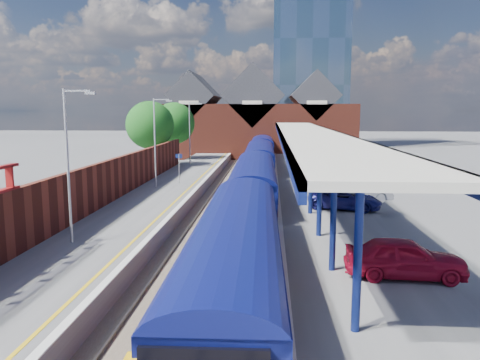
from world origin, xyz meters
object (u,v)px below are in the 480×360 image
Objects in this scene: platform_sign at (179,163)px; parked_car_red at (405,258)px; lamp_post_c at (156,137)px; parked_car_blue at (345,199)px; lamp_post_b at (70,157)px; lamp_post_d at (191,129)px; train at (257,168)px; parked_car_dark at (344,184)px; parked_car_silver at (358,191)px.

parked_car_red is at bearing -59.86° from platform_sign.
lamp_post_c is 15.95m from parked_car_blue.
lamp_post_c is at bearing 76.56° from parked_car_blue.
lamp_post_c is (0.00, 16.00, 0.00)m from lamp_post_b.
parked_car_red is at bearing -68.67° from lamp_post_d.
train is 8.42m from parked_car_dark.
lamp_post_b reaches higher than platform_sign.
parked_car_dark is (14.49, -1.25, -3.43)m from lamp_post_c.
lamp_post_d reaches higher than parked_car_silver.
lamp_post_d is at bearing 90.00° from lamp_post_c.
lamp_post_d is 38.36m from parked_car_red.
parked_car_silver is 1.13× the size of parked_car_dark.
lamp_post_b is 1.81× the size of parked_car_dark.
lamp_post_c is 16.00m from lamp_post_d.
platform_sign reaches higher than parked_car_dark.
parked_car_dark is 6.43m from parked_car_blue.
lamp_post_b and lamp_post_c have the same top height.
lamp_post_d is at bearing 32.91° from parked_car_dark.
parked_car_red is (13.90, -3.60, -3.26)m from lamp_post_b.
train is 24.27m from parked_car_red.
parked_car_red is (13.90, -35.60, -3.26)m from lamp_post_d.
platform_sign is 0.56× the size of parked_car_blue.
train is 26.38× the size of platform_sign.
lamp_post_b is at bearing -94.33° from platform_sign.
platform_sign is 0.57× the size of parked_car_silver.
parked_car_silver is at bearing -19.39° from lamp_post_c.
parked_car_dark is (0.59, 18.35, -0.17)m from parked_car_red.
parked_car_blue is at bearing 31.64° from lamp_post_b.
lamp_post_b is 18.64m from parked_car_silver.
parked_car_red reaches higher than parked_car_silver.
parked_car_silver is (7.01, -9.13, -0.40)m from train.
parked_car_red is (13.90, -19.60, -3.26)m from lamp_post_c.
parked_car_blue is (13.60, -7.62, -3.37)m from lamp_post_c.
parked_car_blue is at bearing -63.47° from train.
lamp_post_b and lamp_post_d have the same top height.
lamp_post_c is at bearing 56.65° from parked_car_silver.
lamp_post_b is at bearing 128.38° from parked_car_dark.
train is at bearing 26.38° from lamp_post_c.
parked_car_silver reaches higher than parked_car_blue.
train is 14.84× the size of parked_car_blue.
platform_sign is at bearing 34.37° from parked_car_red.
lamp_post_d is 27.46m from parked_car_blue.
parked_car_red reaches higher than parked_car_dark.
parked_car_silver is (14.86, -5.23, -3.27)m from lamp_post_c.
platform_sign reaches higher than train.
parked_car_blue is at bearing -60.06° from lamp_post_d.
lamp_post_c is 14.95m from parked_car_dark.
parked_car_blue is at bearing -29.25° from lamp_post_c.
parked_car_silver is 0.98× the size of parked_car_blue.
parked_car_dark is 0.87× the size of parked_car_blue.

